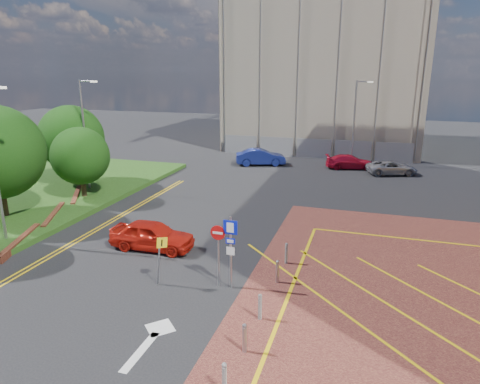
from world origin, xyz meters
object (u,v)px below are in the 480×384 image
at_px(warning_sign, 160,255).
at_px(tree_d, 71,138).
at_px(car_red_left, 152,235).
at_px(tree_c, 80,156).
at_px(lamp_left_far, 85,130).
at_px(car_silver_back, 392,168).
at_px(car_blue_back, 261,157).
at_px(lamp_back, 355,119).
at_px(car_red_back, 350,162).
at_px(sign_cluster, 226,245).

bearing_deg(warning_sign, tree_d, 137.93).
height_order(tree_d, car_red_left, tree_d).
xyz_separation_m(tree_c, warning_sign, (11.07, -9.70, -1.76)).
bearing_deg(lamp_left_far, car_silver_back, 29.71).
xyz_separation_m(lamp_left_far, warning_sign, (11.99, -11.70, -3.23)).
bearing_deg(car_silver_back, car_blue_back, 69.97).
bearing_deg(lamp_back, tree_c, -134.32).
height_order(tree_c, tree_d, tree_d).
distance_m(lamp_back, warning_sign, 28.60).
xyz_separation_m(lamp_back, car_blue_back, (-8.48, -3.07, -3.57)).
height_order(lamp_left_far, car_blue_back, lamp_left_far).
distance_m(tree_c, tree_d, 4.30).
bearing_deg(car_red_back, tree_d, 108.99).
bearing_deg(car_blue_back, tree_d, 114.74).
bearing_deg(car_silver_back, car_red_left, 130.94).
bearing_deg(lamp_back, car_red_back, -93.08).
height_order(car_red_back, car_silver_back, car_red_back).
bearing_deg(sign_cluster, warning_sign, -165.94).
bearing_deg(tree_c, tree_d, 135.00).
bearing_deg(sign_cluster, lamp_back, 82.03).
xyz_separation_m(tree_c, car_red_left, (8.82, -6.29, -2.45)).
height_order(tree_d, warning_sign, tree_d).
xyz_separation_m(tree_d, lamp_back, (20.58, 15.00, 0.49)).
relative_size(tree_d, car_blue_back, 1.27).
bearing_deg(sign_cluster, lamp_left_far, 143.18).
bearing_deg(tree_c, lamp_left_far, 114.71).
height_order(sign_cluster, car_red_back, sign_cluster).
distance_m(car_red_left, car_blue_back, 21.22).
xyz_separation_m(lamp_back, car_red_back, (-0.11, -2.07, -3.72)).
xyz_separation_m(tree_c, lamp_left_far, (-0.92, 2.00, 1.47)).
height_order(tree_d, car_blue_back, tree_d).
height_order(tree_c, lamp_left_far, lamp_left_far).
xyz_separation_m(tree_c, sign_cluster, (13.80, -9.02, -1.24)).
relative_size(car_red_left, car_blue_back, 0.92).
xyz_separation_m(tree_d, car_blue_back, (12.10, 11.93, -3.08)).
xyz_separation_m(tree_d, warning_sign, (14.07, -12.70, -2.44)).
bearing_deg(tree_d, car_silver_back, 25.64).
bearing_deg(lamp_back, tree_d, -143.91).
relative_size(tree_d, car_red_back, 1.37).
height_order(tree_c, lamp_back, lamp_back).
xyz_separation_m(car_red_back, car_silver_back, (3.70, -1.33, -0.04)).
height_order(warning_sign, car_red_left, warning_sign).
distance_m(lamp_left_far, car_red_back, 23.42).
bearing_deg(tree_d, tree_c, -45.00).
relative_size(car_blue_back, car_red_back, 1.08).
relative_size(lamp_left_far, lamp_back, 1.00).
bearing_deg(lamp_back, warning_sign, -103.23).
relative_size(lamp_left_far, warning_sign, 3.56).
distance_m(sign_cluster, car_red_back, 25.25).
xyz_separation_m(warning_sign, car_red_left, (-2.25, 3.41, -0.68)).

